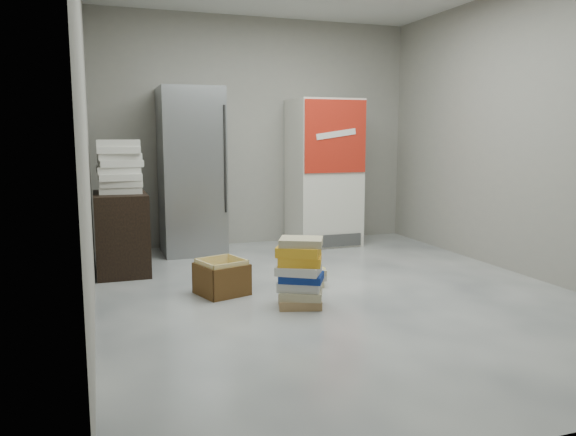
# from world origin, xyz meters

# --- Properties ---
(ground) EXTENTS (5.00, 5.00, 0.00)m
(ground) POSITION_xyz_m (0.00, 0.00, 0.00)
(ground) COLOR silver
(ground) RESTS_ON ground
(room_shell) EXTENTS (4.04, 5.04, 2.82)m
(room_shell) POSITION_xyz_m (0.00, 0.00, 1.80)
(room_shell) COLOR gray
(room_shell) RESTS_ON ground
(steel_fridge) EXTENTS (0.70, 0.72, 1.90)m
(steel_fridge) POSITION_xyz_m (-0.90, 2.13, 0.95)
(steel_fridge) COLOR #9DA0A5
(steel_fridge) RESTS_ON ground
(coke_cooler) EXTENTS (0.80, 0.73, 1.80)m
(coke_cooler) POSITION_xyz_m (0.75, 2.12, 0.90)
(coke_cooler) COLOR silver
(coke_cooler) RESTS_ON ground
(wood_shelf) EXTENTS (0.50, 0.80, 0.80)m
(wood_shelf) POSITION_xyz_m (-1.73, 1.40, 0.40)
(wood_shelf) COLOR black
(wood_shelf) RESTS_ON ground
(supply_box_stack) EXTENTS (0.44, 0.44, 0.52)m
(supply_box_stack) POSITION_xyz_m (-1.72, 1.40, 1.06)
(supply_box_stack) COLOR white
(supply_box_stack) RESTS_ON wood_shelf
(phonebook_stack_main) EXTENTS (0.45, 0.41, 0.56)m
(phonebook_stack_main) POSITION_xyz_m (-0.44, -0.26, 0.28)
(phonebook_stack_main) COLOR #9D794F
(phonebook_stack_main) RESTS_ON ground
(phonebook_stack_side) EXTENTS (0.41, 0.32, 0.16)m
(phonebook_stack_side) POSITION_xyz_m (-0.19, 0.32, 0.08)
(phonebook_stack_side) COLOR tan
(phonebook_stack_side) RESTS_ON ground
(cardboard_box) EXTENTS (0.48, 0.48, 0.31)m
(cardboard_box) POSITION_xyz_m (-0.96, 0.29, 0.13)
(cardboard_box) COLOR gold
(cardboard_box) RESTS_ON ground
(bucket_lid) EXTENTS (0.31, 0.31, 0.08)m
(bucket_lid) POSITION_xyz_m (-0.01, 0.61, 0.04)
(bucket_lid) COLOR yellow
(bucket_lid) RESTS_ON ground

